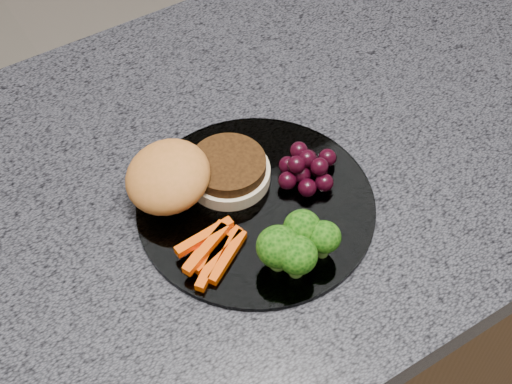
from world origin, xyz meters
TOP-DOWN VIEW (x-y plane):
  - island_cabinet at (0.00, 0.00)m, footprint 1.20×0.60m
  - countertop at (0.00, 0.00)m, footprint 1.20×0.60m
  - plate at (-0.10, -0.07)m, footprint 0.26×0.26m
  - burger at (-0.15, -0.01)m, footprint 0.16×0.11m
  - carrot_sticks at (-0.18, -0.10)m, footprint 0.08×0.06m
  - broccoli at (-0.11, -0.15)m, footprint 0.09×0.06m
  - grape_bunch at (-0.04, -0.06)m, footprint 0.08×0.06m

SIDE VIEW (x-z plane):
  - island_cabinet at x=0.00m, z-range 0.00..0.86m
  - countertop at x=0.00m, z-range 0.86..0.90m
  - plate at x=-0.10m, z-range 0.90..0.91m
  - carrot_sticks at x=-0.18m, z-range 0.90..0.92m
  - grape_bunch at x=-0.04m, z-range 0.90..0.94m
  - burger at x=-0.15m, z-range 0.90..0.95m
  - broccoli at x=-0.11m, z-range 0.91..0.96m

